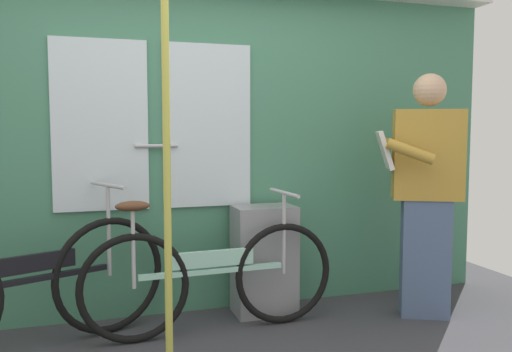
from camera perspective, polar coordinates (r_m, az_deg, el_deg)
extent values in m
cube|color=#427F60|center=(3.67, -7.66, 2.59)|extent=(4.61, 0.08, 2.21)
cube|color=silver|center=(3.56, -16.34, 5.21)|extent=(0.60, 0.02, 1.10)
cube|color=silver|center=(3.65, -5.22, 5.38)|extent=(0.60, 0.02, 1.10)
cylinder|color=#B2B2B7|center=(3.57, -10.65, 3.20)|extent=(0.28, 0.02, 0.02)
torus|color=black|center=(3.45, -15.39, -10.23)|extent=(0.68, 0.33, 0.72)
cube|color=black|center=(3.26, -23.24, -10.23)|extent=(0.86, 0.40, 0.03)
cube|color=black|center=(3.24, -23.29, -8.65)|extent=(0.50, 0.24, 0.10)
cylinder|color=#B7B7BC|center=(3.39, -15.50, -5.66)|extent=(0.02, 0.02, 0.56)
cylinder|color=#B7B7BC|center=(3.35, -15.60, -0.96)|extent=(0.20, 0.41, 0.02)
torus|color=black|center=(3.50, 2.99, -10.38)|extent=(0.66, 0.08, 0.66)
torus|color=black|center=(3.26, -12.93, -11.66)|extent=(0.66, 0.08, 0.66)
cube|color=#9EDBC6|center=(3.33, -4.67, -10.11)|extent=(0.90, 0.08, 0.03)
cube|color=#9EDBC6|center=(3.31, -4.68, -8.81)|extent=(0.52, 0.05, 0.10)
cylinder|color=#B7B7BC|center=(3.20, -13.01, -7.48)|extent=(0.02, 0.02, 0.49)
ellipsoid|color=brown|center=(3.16, -13.09, -3.16)|extent=(0.20, 0.10, 0.06)
cylinder|color=#B7B7BC|center=(3.44, 3.01, -6.15)|extent=(0.02, 0.02, 0.53)
cylinder|color=#B7B7BC|center=(3.40, 3.03, -1.79)|extent=(0.05, 0.44, 0.02)
cube|color=slate|center=(3.79, 17.66, -8.36)|extent=(0.36, 0.30, 0.79)
cube|color=#B78C33|center=(3.69, 17.94, 2.18)|extent=(0.49, 0.38, 0.59)
sphere|color=tan|center=(3.70, 18.11, 8.76)|extent=(0.21, 0.21, 0.21)
cube|color=silver|center=(3.66, 13.61, 2.72)|extent=(0.25, 0.35, 0.26)
cylinder|color=#B78C33|center=(3.47, 16.19, 2.56)|extent=(0.31, 0.20, 0.17)
cylinder|color=#B78C33|center=(3.87, 15.43, 2.79)|extent=(0.31, 0.20, 0.17)
cube|color=gray|center=(3.68, 0.87, -8.94)|extent=(0.41, 0.28, 0.74)
cylinder|color=#C6C14C|center=(2.50, -9.53, 1.52)|extent=(0.04, 0.04, 2.21)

